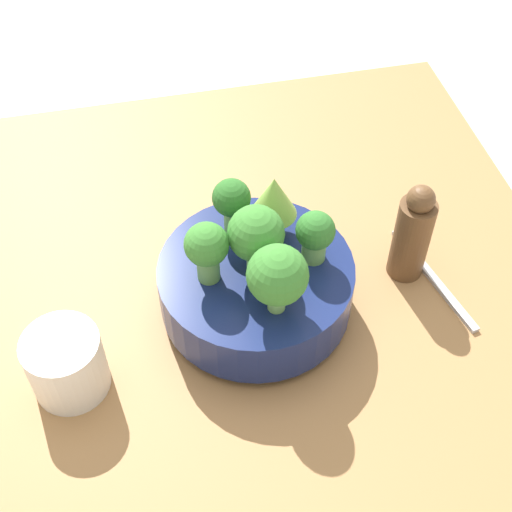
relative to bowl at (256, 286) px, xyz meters
The scene contains 12 objects.
ground_plane 0.09m from the bowl, 55.62° to the left, with size 6.00×6.00×0.00m, color silver.
table 0.08m from the bowl, 55.62° to the left, with size 0.84×0.87×0.03m.
bowl is the anchor object (origin of this frame).
broccoli_floret_center 0.09m from the bowl, behind, with size 0.06×0.06×0.09m.
broccoli_floret_left 0.11m from the bowl, behind, with size 0.07×0.07×0.09m.
romanesco_piece_near 0.11m from the bowl, 32.36° to the right, with size 0.05×0.05×0.08m.
broccoli_floret_front 0.10m from the bowl, 89.12° to the right, with size 0.04×0.04×0.07m.
broccoli_floret_back 0.10m from the bowl, 92.01° to the left, with size 0.05×0.05×0.08m.
broccoli_floret_right 0.10m from the bowl, 12.50° to the left, with size 0.04×0.04×0.07m.
cup 0.23m from the bowl, 104.37° to the left, with size 0.08×0.08×0.08m.
pepper_mill 0.20m from the bowl, 84.33° to the right, with size 0.05×0.05×0.14m.
fork 0.23m from the bowl, 91.10° to the right, with size 0.18×0.05×0.01m.
Camera 1 is at (-0.53, 0.08, 0.73)m, focal length 50.00 mm.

